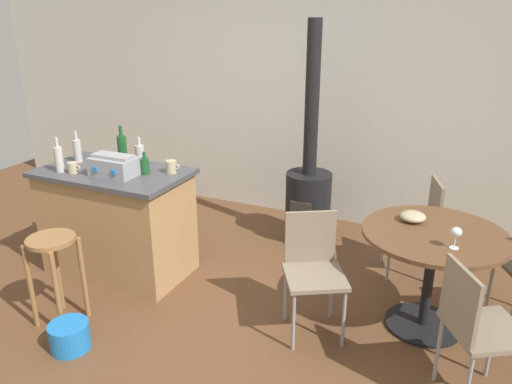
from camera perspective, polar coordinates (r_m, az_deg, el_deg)
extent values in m
plane|color=brown|center=(3.81, -7.36, -14.43)|extent=(8.80, 8.80, 0.00)
cube|color=beige|center=(5.28, 5.33, 11.47)|extent=(8.00, 0.10, 2.70)
cube|color=#A37A4C|center=(4.39, -15.65, -3.54)|extent=(1.18, 0.65, 0.88)
cube|color=#424247|center=(4.23, -16.23, 2.14)|extent=(1.24, 0.71, 0.04)
cylinder|color=olive|center=(3.86, -19.30, -9.34)|extent=(0.04, 0.04, 0.65)
cylinder|color=olive|center=(4.02, -21.94, -8.44)|extent=(0.04, 0.04, 0.65)
cylinder|color=olive|center=(3.88, -24.57, -9.94)|extent=(0.04, 0.04, 0.65)
cylinder|color=olive|center=(3.71, -21.94, -10.97)|extent=(0.04, 0.04, 0.65)
cylinder|color=olive|center=(3.72, -22.62, -5.11)|extent=(0.33, 0.33, 0.03)
cylinder|color=black|center=(3.91, 18.65, -14.24)|extent=(0.54, 0.54, 0.02)
cylinder|color=black|center=(3.73, 19.26, -9.82)|extent=(0.07, 0.07, 0.72)
cylinder|color=brown|center=(3.56, 19.95, -4.59)|extent=(0.97, 0.97, 0.03)
cube|color=#7F705B|center=(4.38, 17.26, -3.68)|extent=(0.51, 0.51, 0.03)
cube|color=#7F705B|center=(4.34, 19.99, -1.33)|extent=(0.14, 0.35, 0.40)
cylinder|color=gray|center=(4.36, 19.54, -7.42)|extent=(0.02, 0.02, 0.43)
cylinder|color=gray|center=(4.66, 18.65, -5.48)|extent=(0.02, 0.02, 0.43)
cylinder|color=gray|center=(4.59, 14.50, -5.40)|extent=(0.02, 0.02, 0.43)
cylinder|color=gray|center=(4.29, 15.09, -7.37)|extent=(0.02, 0.02, 0.43)
cube|color=#7F705B|center=(3.43, 6.81, -9.65)|extent=(0.55, 0.55, 0.03)
cube|color=#7F705B|center=(3.50, 6.29, -5.27)|extent=(0.32, 0.20, 0.40)
cylinder|color=gray|center=(3.73, 8.70, -11.29)|extent=(0.02, 0.02, 0.44)
cylinder|color=gray|center=(3.67, 3.43, -11.67)|extent=(0.02, 0.02, 0.44)
cylinder|color=gray|center=(3.39, 4.35, -14.70)|extent=(0.02, 0.02, 0.44)
cylinder|color=gray|center=(3.46, 10.09, -14.21)|extent=(0.02, 0.02, 0.44)
cube|color=#7F705B|center=(3.15, 25.09, -14.22)|extent=(0.55, 0.55, 0.03)
cube|color=#7F705B|center=(2.95, 22.46, -11.60)|extent=(0.21, 0.32, 0.40)
cylinder|color=gray|center=(3.32, 20.30, -16.63)|extent=(0.02, 0.02, 0.46)
cylinder|color=gray|center=(3.48, 25.50, -15.64)|extent=(0.02, 0.02, 0.46)
cylinder|color=gray|center=(4.13, 25.43, -9.65)|extent=(0.02, 0.02, 0.47)
cylinder|color=black|center=(4.97, 5.87, -5.12)|extent=(0.37, 0.37, 0.06)
cylinder|color=black|center=(4.83, 6.02, -1.41)|extent=(0.44, 0.44, 0.63)
cube|color=#2D2826|center=(4.64, 5.15, -2.34)|extent=(0.20, 0.02, 0.20)
cylinder|color=black|center=(4.56, 6.50, 10.55)|extent=(0.13, 0.13, 1.40)
cube|color=gray|center=(4.08, -16.05, 2.85)|extent=(0.36, 0.23, 0.15)
cube|color=gray|center=(4.05, -16.16, 4.01)|extent=(0.34, 0.14, 0.02)
cube|color=blue|center=(4.05, -18.10, 2.51)|extent=(0.04, 0.01, 0.04)
cube|color=blue|center=(3.93, -16.15, 2.21)|extent=(0.04, 0.01, 0.04)
cylinder|color=#B7B2AD|center=(4.31, -21.79, 3.50)|extent=(0.07, 0.07, 0.21)
cylinder|color=#B7B2AD|center=(4.27, -22.04, 5.34)|extent=(0.03, 0.03, 0.08)
cylinder|color=#B7B2AD|center=(4.54, -19.90, 4.48)|extent=(0.07, 0.07, 0.19)
cylinder|color=#B7B2AD|center=(4.50, -20.11, 6.12)|extent=(0.03, 0.03, 0.08)
cylinder|color=#B7B2AD|center=(4.28, -13.26, 4.12)|extent=(0.08, 0.08, 0.18)
cylinder|color=#B7B2AD|center=(4.25, -13.39, 5.71)|extent=(0.03, 0.03, 0.07)
cylinder|color=#194C23|center=(4.42, -15.18, 4.82)|extent=(0.08, 0.08, 0.23)
cylinder|color=#194C23|center=(4.38, -15.37, 6.82)|extent=(0.03, 0.03, 0.09)
cylinder|color=#194C23|center=(4.05, -12.70, 2.93)|extent=(0.07, 0.07, 0.13)
cylinder|color=#194C23|center=(4.03, -12.80, 4.16)|extent=(0.03, 0.03, 0.05)
cylinder|color=#4C7099|center=(4.35, -17.20, 3.47)|extent=(0.08, 0.08, 0.10)
torus|color=#4C7099|center=(4.32, -16.70, 3.46)|extent=(0.05, 0.01, 0.05)
cylinder|color=tan|center=(4.25, -20.38, 2.65)|extent=(0.08, 0.08, 0.09)
torus|color=tan|center=(4.22, -19.88, 2.63)|extent=(0.05, 0.01, 0.05)
cylinder|color=tan|center=(4.05, -9.77, 2.90)|extent=(0.09, 0.09, 0.10)
torus|color=tan|center=(4.02, -9.11, 2.87)|extent=(0.05, 0.01, 0.05)
cylinder|color=silver|center=(3.37, 21.87, -6.00)|extent=(0.06, 0.06, 0.00)
cylinder|color=silver|center=(3.35, 21.97, -5.36)|extent=(0.01, 0.01, 0.08)
ellipsoid|color=silver|center=(3.32, 22.12, -4.30)|extent=(0.07, 0.07, 0.06)
ellipsoid|color=tan|center=(3.67, 17.66, -2.71)|extent=(0.18, 0.18, 0.07)
cylinder|color=blue|center=(3.69, -20.72, -15.30)|extent=(0.27, 0.27, 0.19)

